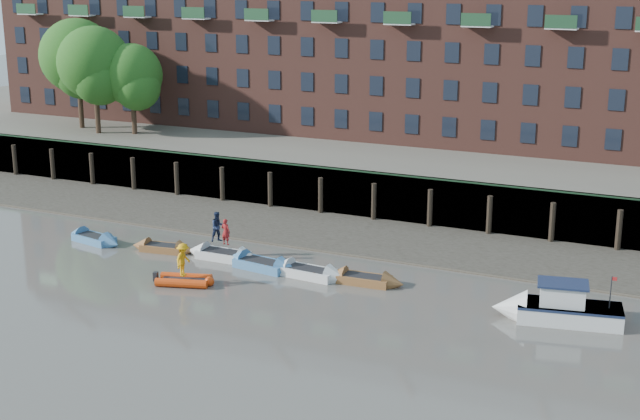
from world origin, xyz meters
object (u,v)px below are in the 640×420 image
Objects in this scene: rowboat_1 at (94,239)px; rowboat_2 at (163,248)px; rib_tender at (186,280)px; motor_launch at (548,308)px; person_rower_a at (226,232)px; person_rower_b at (218,227)px; rowboat_5 at (309,272)px; rowboat_3 at (223,255)px; rowboat_4 at (262,265)px; rowboat_6 at (364,280)px; person_rib_crew at (183,260)px.

rowboat_2 is (5.02, 0.31, -0.02)m from rowboat_1.
rib_tender is 0.50× the size of motor_launch.
person_rower_a is (4.33, 0.22, 1.52)m from rowboat_2.
rib_tender is 5.28m from person_rower_b.
rowboat_2 is at bearing -177.98° from rowboat_5.
person_rower_b reaches higher than rowboat_1.
person_rower_b reaches higher than rowboat_2.
rowboat_5 reaches higher than rowboat_3.
rowboat_1 is at bearing 6.99° from person_rower_a.
rowboat_4 is at bearing 41.80° from rib_tender.
motor_launch is (23.41, -1.13, 0.44)m from rowboat_2.
rowboat_2 is 23.44m from motor_launch.
rowboat_1 reaches higher than rib_tender.
motor_launch is (16.39, -0.81, 0.40)m from rowboat_4.
rowboat_4 reaches higher than rib_tender.
rowboat_5 is at bearing -7.06° from rowboat_3.
rowboat_3 is 2.99m from rowboat_4.
rowboat_2 is 0.66× the size of motor_launch.
rowboat_6 is at bearing -17.05° from motor_launch.
rowboat_3 is (4.09, 0.27, 0.04)m from rowboat_2.
rowboat_5 is 7.02m from person_rib_crew.
rowboat_3 is 9.21m from rowboat_6.
rowboat_3 reaches higher than rowboat_1.
rowboat_4 is 2.81× the size of person_rower_b.
person_rower_a is at bearing -15.28° from motor_launch.
person_rower_a is (-19.08, 1.35, 1.08)m from motor_launch.
person_rib_crew is at bearing -130.16° from person_rower_b.
rowboat_4 is 1.13× the size of rowboat_6.
rib_tender is at bearing -51.93° from rowboat_2.
person_rib_crew reaches higher than rowboat_5.
person_rib_crew is at bearing -1.31° from motor_launch.
rib_tender is 19.14m from motor_launch.
rowboat_3 reaches higher than rowboat_2.
rib_tender is (9.57, -4.06, 0.01)m from rowboat_1.
person_rib_crew is (0.86, -5.00, -0.43)m from person_rower_b.
person_rower_b reaches higher than motor_launch.
rowboat_2 is 6.31m from rib_tender.
rowboat_6 is 10.18m from motor_launch.
rowboat_3 is at bearing 177.96° from rowboat_5.
rowboat_5 is 6.73m from person_rower_b.
rowboat_6 is (18.31, 0.22, 0.00)m from rowboat_1.
rowboat_2 is 7.03m from rowboat_4.
rowboat_6 is at bearing 11.80° from rowboat_1.
rib_tender is at bearing -139.89° from rowboat_5.
person_rib_crew is at bearing -53.04° from rowboat_2.
rowboat_5 is at bearing -10.32° from rowboat_2.
rowboat_4 is 3.04m from rowboat_5.
motor_launch is at bearing -4.90° from rowboat_3.
rowboat_6 is 9.73m from rib_tender.
person_rower_a is at bearing 178.14° from rowboat_5.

